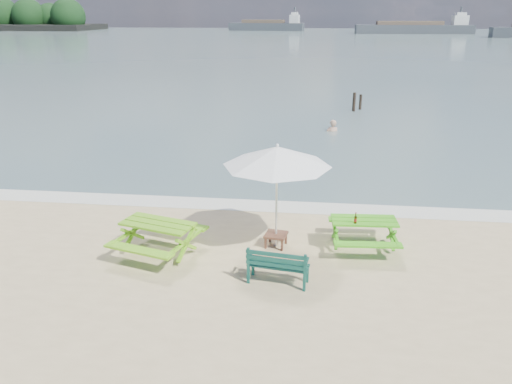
# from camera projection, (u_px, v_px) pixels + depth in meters

# --- Properties ---
(sea) EXTENTS (300.00, 300.00, 0.00)m
(sea) POSITION_uv_depth(u_px,v_px,m) (312.00, 42.00, 89.16)
(sea) COLOR slate
(sea) RESTS_ON ground
(foam_strip) EXTENTS (22.00, 0.90, 0.01)m
(foam_strip) POSITION_uv_depth(u_px,v_px,m) (276.00, 206.00, 14.10)
(foam_strip) COLOR silver
(foam_strip) RESTS_ON ground
(picnic_table_left) EXTENTS (2.06, 2.18, 0.77)m
(picnic_table_left) POSITION_uv_depth(u_px,v_px,m) (159.00, 239.00, 11.22)
(picnic_table_left) COLOR #69AF1A
(picnic_table_left) RESTS_ON ground
(picnic_table_right) EXTENTS (1.58, 1.74, 0.71)m
(picnic_table_right) POSITION_uv_depth(u_px,v_px,m) (363.00, 234.00, 11.54)
(picnic_table_right) COLOR #42A819
(picnic_table_right) RESTS_ON ground
(park_bench) EXTENTS (1.28, 0.60, 0.76)m
(park_bench) POSITION_uv_depth(u_px,v_px,m) (278.00, 272.00, 10.08)
(park_bench) COLOR #104339
(park_bench) RESTS_ON ground
(side_table) EXTENTS (0.57, 0.57, 0.32)m
(side_table) POSITION_uv_depth(u_px,v_px,m) (276.00, 240.00, 11.68)
(side_table) COLOR brown
(side_table) RESTS_ON ground
(patio_umbrella) EXTENTS (2.83, 2.83, 2.42)m
(patio_umbrella) POSITION_uv_depth(u_px,v_px,m) (277.00, 156.00, 10.98)
(patio_umbrella) COLOR silver
(patio_umbrella) RESTS_ON ground
(beer_bottle) EXTENTS (0.07, 0.07, 0.25)m
(beer_bottle) POSITION_uv_depth(u_px,v_px,m) (355.00, 220.00, 11.20)
(beer_bottle) COLOR brown
(beer_bottle) RESTS_ON picnic_table_right
(swimmer) EXTENTS (0.68, 0.52, 1.68)m
(swimmer) POSITION_uv_depth(u_px,v_px,m) (332.00, 138.00, 23.12)
(swimmer) COLOR tan
(swimmer) RESTS_ON ground
(mooring_pilings) EXTENTS (0.56, 0.76, 1.23)m
(mooring_pilings) POSITION_uv_depth(u_px,v_px,m) (357.00, 104.00, 27.64)
(mooring_pilings) COLOR black
(mooring_pilings) RESTS_ON ground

